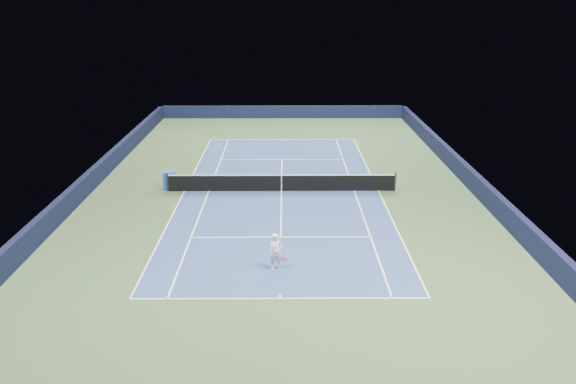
{
  "coord_description": "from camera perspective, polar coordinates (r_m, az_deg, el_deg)",
  "views": [
    {
      "loc": [
        0.18,
        -29.91,
        10.51
      ],
      "look_at": [
        0.35,
        -3.0,
        1.0
      ],
      "focal_mm": 35.0,
      "sensor_mm": 36.0,
      "label": 1
    }
  ],
  "objects": [
    {
      "name": "center_mark_near",
      "position": [
        20.99,
        -0.82,
        -10.56
      ],
      "size": [
        0.08,
        0.3,
        0.0
      ],
      "primitive_type": "cube",
      "color": "white",
      "rests_on": "ground"
    },
    {
      "name": "center_mark_far",
      "position": [
        42.95,
        -0.59,
        5.31
      ],
      "size": [
        0.08,
        0.3,
        0.0
      ],
      "primitive_type": "cube",
      "color": "white",
      "rests_on": "ground"
    },
    {
      "name": "baseline_near",
      "position": [
        20.86,
        -0.82,
        -10.76
      ],
      "size": [
        10.97,
        0.08,
        0.0
      ],
      "primitive_type": "cube",
      "color": "white",
      "rests_on": "ground"
    },
    {
      "name": "service_line_far",
      "position": [
        37.8,
        -0.62,
        3.33
      ],
      "size": [
        8.23,
        0.08,
        0.0
      ],
      "primitive_type": "cube",
      "color": "white",
      "rests_on": "ground"
    },
    {
      "name": "court_surface",
      "position": [
        31.7,
        -0.66,
        0.11
      ],
      "size": [
        10.97,
        23.77,
        0.01
      ],
      "primitive_type": "cube",
      "color": "navy",
      "rests_on": "ground"
    },
    {
      "name": "center_service_line",
      "position": [
        31.7,
        -0.66,
        0.12
      ],
      "size": [
        0.08,
        12.8,
        0.0
      ],
      "primitive_type": "cube",
      "color": "white",
      "rests_on": "ground"
    },
    {
      "name": "sponsor_cube",
      "position": [
        32.61,
        -11.97,
        1.17
      ],
      "size": [
        0.66,
        0.59,
        1.03
      ],
      "color": "blue",
      "rests_on": "ground"
    },
    {
      "name": "tennis_net",
      "position": [
        31.54,
        -0.67,
        0.97
      ],
      "size": [
        12.9,
        0.1,
        1.07
      ],
      "color": "black",
      "rests_on": "ground"
    },
    {
      "name": "wall_far",
      "position": [
        50.72,
        -0.56,
        8.14
      ],
      "size": [
        22.0,
        0.35,
        1.1
      ],
      "primitive_type": "cube",
      "color": "#101632",
      "rests_on": "ground"
    },
    {
      "name": "sideline_singles_left",
      "position": [
        31.99,
        -8.05,
        0.1
      ],
      "size": [
        0.08,
        23.77,
        0.0
      ],
      "primitive_type": "cube",
      "color": "white",
      "rests_on": "ground"
    },
    {
      "name": "tennis_player",
      "position": [
        22.57,
        -1.23,
        -6.09
      ],
      "size": [
        0.78,
        1.31,
        2.69
      ],
      "color": "white",
      "rests_on": "ground"
    },
    {
      "name": "wall_left",
      "position": [
        33.39,
        -19.59,
        0.95
      ],
      "size": [
        0.35,
        40.0,
        1.1
      ],
      "primitive_type": "cube",
      "color": "black",
      "rests_on": "ground"
    },
    {
      "name": "sideline_doubles_right",
      "position": [
        32.14,
        9.16,
        0.13
      ],
      "size": [
        0.08,
        23.77,
        0.0
      ],
      "primitive_type": "cube",
      "color": "white",
      "rests_on": "ground"
    },
    {
      "name": "ground",
      "position": [
        31.7,
        -0.66,
        0.1
      ],
      "size": [
        40.0,
        40.0,
        0.0
      ],
      "primitive_type": "plane",
      "color": "#344F2B",
      "rests_on": "ground"
    },
    {
      "name": "wall_right",
      "position": [
        33.27,
        18.32,
        1.03
      ],
      "size": [
        0.35,
        40.0,
        1.1
      ],
      "primitive_type": "cube",
      "color": "black",
      "rests_on": "ground"
    },
    {
      "name": "service_line_near",
      "position": [
        25.75,
        -0.73,
        -4.61
      ],
      "size": [
        8.23,
        0.08,
        0.0
      ],
      "primitive_type": "cube",
      "color": "white",
      "rests_on": "ground"
    },
    {
      "name": "sideline_doubles_left",
      "position": [
        32.2,
        -10.47,
        0.09
      ],
      "size": [
        0.08,
        23.77,
        0.0
      ],
      "primitive_type": "cube",
      "color": "white",
      "rests_on": "ground"
    },
    {
      "name": "baseline_far",
      "position": [
        43.09,
        -0.59,
        5.36
      ],
      "size": [
        10.97,
        0.08,
        0.0
      ],
      "primitive_type": "cube",
      "color": "white",
      "rests_on": "ground"
    },
    {
      "name": "sideline_singles_right",
      "position": [
        31.94,
        6.74,
        0.13
      ],
      "size": [
        0.08,
        23.77,
        0.0
      ],
      "primitive_type": "cube",
      "color": "white",
      "rests_on": "ground"
    }
  ]
}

